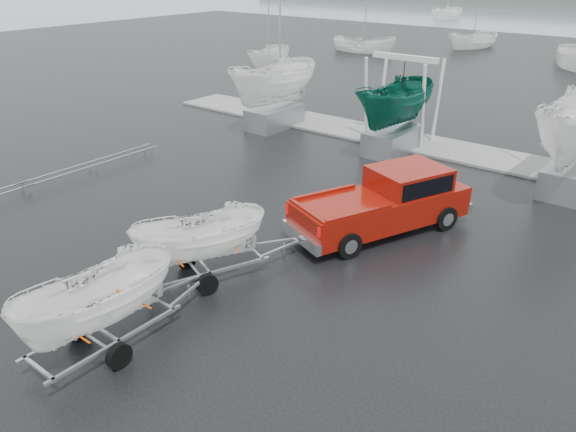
# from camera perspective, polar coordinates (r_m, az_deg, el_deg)

# --- Properties ---
(ground_plane) EXTENTS (120.00, 120.00, 0.00)m
(ground_plane) POSITION_cam_1_polar(r_m,az_deg,el_deg) (18.12, -5.71, -2.46)
(ground_plane) COLOR black
(ground_plane) RESTS_ON ground
(dock) EXTENTS (30.00, 3.00, 0.12)m
(dock) POSITION_cam_1_polar(r_m,az_deg,el_deg) (28.20, 12.85, 7.27)
(dock) COLOR gray
(dock) RESTS_ON ground
(pickup_truck) EXTENTS (4.23, 6.41, 2.02)m
(pickup_truck) POSITION_cam_1_polar(r_m,az_deg,el_deg) (18.65, 10.25, 1.66)
(pickup_truck) COLOR maroon
(pickup_truck) RESTS_ON ground
(trailer_hitched) EXTENTS (2.47, 3.78, 4.40)m
(trailer_hitched) POSITION_cam_1_polar(r_m,az_deg,el_deg) (15.06, -9.15, 1.55)
(trailer_hitched) COLOR #979AA0
(trailer_hitched) RESTS_ON ground
(trailer_parked) EXTENTS (1.78, 3.60, 4.61)m
(trailer_parked) POSITION_cam_1_polar(r_m,az_deg,el_deg) (12.74, -19.41, -3.62)
(trailer_parked) COLOR #979AA0
(trailer_parked) RESTS_ON ground
(boat_hoist) EXTENTS (3.30, 2.18, 4.12)m
(boat_hoist) POSITION_cam_1_polar(r_m,az_deg,el_deg) (27.95, 11.59, 12.80)
(boat_hoist) COLOR silver
(boat_hoist) RESTS_ON ground
(keelboat_0) EXTENTS (2.36, 3.20, 10.53)m
(keelboat_0) POSITION_cam_1_polar(r_m,az_deg,el_deg) (29.50, -1.44, 16.02)
(keelboat_0) COLOR #979AA0
(keelboat_0) RESTS_ON ground
(keelboat_1) EXTENTS (2.15, 3.20, 6.82)m
(keelboat_1) POSITION_cam_1_polar(r_m,az_deg,el_deg) (25.96, 11.10, 13.54)
(keelboat_1) COLOR #979AA0
(keelboat_1) RESTS_ON ground
(mast_rack_0) EXTENTS (0.56, 6.50, 0.06)m
(mast_rack_0) POSITION_cam_1_polar(r_m,az_deg,el_deg) (25.12, -19.29, 5.04)
(mast_rack_0) COLOR #979AA0
(mast_rack_0) RESTS_ON ground
(moored_boat_0) EXTENTS (2.85, 2.90, 11.07)m
(moored_boat_0) POSITION_cam_1_polar(r_m,az_deg,el_deg) (49.07, -1.90, 15.15)
(moored_boat_0) COLOR white
(moored_boat_0) RESTS_ON ground
(moored_boat_1) EXTENTS (3.37, 3.41, 11.44)m
(moored_boat_1) POSITION_cam_1_polar(r_m,az_deg,el_deg) (53.26, 26.98, 13.34)
(moored_boat_1) COLOR white
(moored_boat_1) RESTS_ON ground
(moored_boat_4) EXTENTS (2.90, 2.97, 11.64)m
(moored_boat_4) POSITION_cam_1_polar(r_m,az_deg,el_deg) (88.52, 15.78, 18.64)
(moored_boat_4) COLOR white
(moored_boat_4) RESTS_ON ground
(moored_boat_6) EXTENTS (3.14, 3.19, 11.30)m
(moored_boat_6) POSITION_cam_1_polar(r_m,az_deg,el_deg) (61.15, 18.19, 15.92)
(moored_boat_6) COLOR white
(moored_boat_6) RESTS_ON ground
(moored_boat_7) EXTENTS (2.78, 2.73, 11.16)m
(moored_boat_7) POSITION_cam_1_polar(r_m,az_deg,el_deg) (56.12, 7.67, 16.18)
(moored_boat_7) COLOR white
(moored_boat_7) RESTS_ON ground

